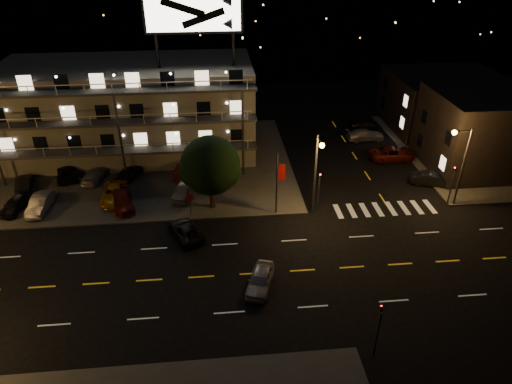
{
  "coord_description": "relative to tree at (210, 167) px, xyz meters",
  "views": [
    {
      "loc": [
        -0.39,
        -27.56,
        23.62
      ],
      "look_at": [
        3.06,
        8.0,
        2.72
      ],
      "focal_mm": 32.0,
      "sensor_mm": 36.0,
      "label": 1
    }
  ],
  "objects": [
    {
      "name": "side_car_2",
      "position": [
        19.6,
        14.45,
        -3.77
      ],
      "size": [
        4.91,
        2.28,
        1.39
      ],
      "primitive_type": "imported",
      "rotation": [
        0.0,
        0.0,
        1.64
      ],
      "color": "gray",
      "rests_on": "ground"
    },
    {
      "name": "lot_car_3",
      "position": [
        -8.54,
        0.88,
        -3.65
      ],
      "size": [
        3.04,
        4.95,
        1.34
      ],
      "primitive_type": "imported",
      "rotation": [
        0.0,
        0.0,
        0.27
      ],
      "color": "#61160D",
      "rests_on": "curb_nw"
    },
    {
      "name": "tree",
      "position": [
        0.0,
        0.0,
        0.0
      ],
      "size": [
        5.77,
        5.56,
        7.27
      ],
      "color": "black",
      "rests_on": "curb_nw"
    },
    {
      "name": "ground",
      "position": [
        1.0,
        -9.97,
        -4.47
      ],
      "size": [
        140.0,
        140.0,
        0.0
      ],
      "primitive_type": "plane",
      "color": "black",
      "rests_on": "ground"
    },
    {
      "name": "lot_car_5",
      "position": [
        -19.12,
        5.46,
        -3.68
      ],
      "size": [
        2.08,
        4.05,
        1.27
      ],
      "primitive_type": "imported",
      "rotation": [
        0.0,
        0.0,
        3.34
      ],
      "color": "black",
      "rests_on": "curb_nw"
    },
    {
      "name": "lot_car_8",
      "position": [
        -8.75,
        6.62,
        -3.64
      ],
      "size": [
        2.9,
        4.25,
        1.34
      ],
      "primitive_type": "imported",
      "rotation": [
        0.0,
        0.0,
        2.77
      ],
      "color": "black",
      "rests_on": "curb_nw"
    },
    {
      "name": "side_bldg_back",
      "position": [
        30.99,
        18.03,
        -0.97
      ],
      "size": [
        14.06,
        12.0,
        7.0
      ],
      "color": "black",
      "rests_on": "ground"
    },
    {
      "name": "streetlight_nc",
      "position": [
        9.5,
        -2.03,
        0.49
      ],
      "size": [
        0.44,
        1.92,
        8.0
      ],
      "color": "#2D2D30",
      "rests_on": "ground"
    },
    {
      "name": "road_car_west",
      "position": [
        -2.31,
        -4.48,
        -3.84
      ],
      "size": [
        3.75,
        4.93,
        1.24
      ],
      "primitive_type": "imported",
      "rotation": [
        0.0,
        0.0,
        3.58
      ],
      "color": "black",
      "rests_on": "ground"
    },
    {
      "name": "side_car_1",
      "position": [
        21.04,
        8.65,
        -3.71
      ],
      "size": [
        5.53,
        2.67,
        1.52
      ],
      "primitive_type": "imported",
      "rotation": [
        0.0,
        0.0,
        1.6
      ],
      "color": "#61160D",
      "rests_on": "ground"
    },
    {
      "name": "side_car_0",
      "position": [
        22.94,
        2.36,
        -3.78
      ],
      "size": [
        4.39,
        2.85,
        1.37
      ],
      "primitive_type": "imported",
      "rotation": [
        0.0,
        0.0,
        1.2
      ],
      "color": "black",
      "rests_on": "ground"
    },
    {
      "name": "motel",
      "position": [
        -8.94,
        13.91,
        0.88
      ],
      "size": [
        28.0,
        13.8,
        18.1
      ],
      "color": "gray",
      "rests_on": "ground"
    },
    {
      "name": "lot_car_7",
      "position": [
        -12.25,
        6.58,
        -3.69
      ],
      "size": [
        2.68,
        4.62,
        1.26
      ],
      "primitive_type": "imported",
      "rotation": [
        0.0,
        0.0,
        2.92
      ],
      "color": "gray",
      "rests_on": "curb_nw"
    },
    {
      "name": "lot_car_1",
      "position": [
        -16.22,
        0.96,
        -3.6
      ],
      "size": [
        1.71,
        4.4,
        1.43
      ],
      "primitive_type": "imported",
      "rotation": [
        0.0,
        0.0,
        -0.05
      ],
      "color": "gray",
      "rests_on": "curb_nw"
    },
    {
      "name": "signal_nw",
      "position": [
        10.0,
        -1.47,
        -1.9
      ],
      "size": [
        0.2,
        0.27,
        4.6
      ],
      "color": "#2D2D30",
      "rests_on": "ground"
    },
    {
      "name": "banner_north",
      "position": [
        6.09,
        -1.57,
        -1.04
      ],
      "size": [
        0.83,
        0.16,
        6.4
      ],
      "color": "#2D2D30",
      "rests_on": "ground"
    },
    {
      "name": "side_bldg_front",
      "position": [
        30.99,
        6.03,
        -0.22
      ],
      "size": [
        14.06,
        10.0,
        8.5
      ],
      "color": "black",
      "rests_on": "ground"
    },
    {
      "name": "lot_car_6",
      "position": [
        -15.42,
        7.53,
        -3.68
      ],
      "size": [
        3.23,
        4.94,
        1.26
      ],
      "primitive_type": "imported",
      "rotation": [
        0.0,
        0.0,
        3.41
      ],
      "color": "black",
      "rests_on": "curb_nw"
    },
    {
      "name": "side_car_3",
      "position": [
        20.59,
        18.31,
        -3.82
      ],
      "size": [
        3.81,
        1.54,
        1.3
      ],
      "primitive_type": "imported",
      "rotation": [
        0.0,
        0.0,
        1.57
      ],
      "color": "black",
      "rests_on": "ground"
    },
    {
      "name": "stop_sign",
      "position": [
        -2.0,
        -1.4,
        -2.75
      ],
      "size": [
        0.91,
        0.11,
        2.61
      ],
      "color": "#2D2D30",
      "rests_on": "ground"
    },
    {
      "name": "lot_car_9",
      "position": [
        -2.55,
        6.99,
        -3.57
      ],
      "size": [
        3.05,
        4.82,
        1.5
      ],
      "primitive_type": "imported",
      "rotation": [
        0.0,
        0.0,
        2.79
      ],
      "color": "#61160D",
      "rests_on": "curb_nw"
    },
    {
      "name": "lot_car_0",
      "position": [
        -18.56,
        1.15,
        -3.64
      ],
      "size": [
        2.54,
        4.23,
        1.35
      ],
      "primitive_type": "imported",
      "rotation": [
        0.0,
        0.0,
        -0.26
      ],
      "color": "black",
      "rests_on": "curb_nw"
    },
    {
      "name": "curb_nw",
      "position": [
        -13.0,
        10.03,
        -4.39
      ],
      "size": [
        44.0,
        24.0,
        0.15
      ],
      "primitive_type": "cube",
      "color": "#3B3A38",
      "rests_on": "ground"
    },
    {
      "name": "lot_car_4",
      "position": [
        -2.78,
        2.33,
        -3.6
      ],
      "size": [
        2.73,
        4.51,
        1.44
      ],
      "primitive_type": "imported",
      "rotation": [
        0.0,
        0.0,
        -0.26
      ],
      "color": "gray",
      "rests_on": "curb_nw"
    },
    {
      "name": "lot_car_2",
      "position": [
        -9.58,
        2.32,
        -3.64
      ],
      "size": [
        2.6,
        5.03,
        1.36
      ],
      "primitive_type": "imported",
      "rotation": [
        0.0,
        0.0,
        0.07
      ],
      "color": "orange",
      "rests_on": "curb_nw"
    },
    {
      "name": "signal_sw",
      "position": [
        10.0,
        -18.47,
        -1.9
      ],
      "size": [
        0.2,
        0.27,
        4.6
      ],
      "color": "#2D2D30",
      "rests_on": "ground"
    },
    {
      "name": "streetlight_ne",
      "position": [
        23.14,
        -1.67,
        0.49
      ],
      "size": [
        1.92,
        0.44,
        8.0
      ],
      "color": "#2D2D30",
      "rests_on": "ground"
    },
    {
      "name": "curb_ne",
      "position": [
        31.0,
        10.03,
        -4.39
      ],
      "size": [
        16.0,
        24.0,
        0.15
      ],
      "primitive_type": "cube",
      "color": "#3B3A38",
      "rests_on": "ground"
    },
    {
      "name": "road_car_east",
      "position": [
        3.46,
        -11.51,
        -3.77
      ],
      "size": [
        2.84,
        4.4,
        1.39
      ],
      "primitive_type": "imported",
      "rotation": [
        0.0,
        0.0,
        -0.32
      ],
      "color": "gray",
      "rests_on": "ground"
    },
    {
      "name": "signal_ne",
      "position": [
        23.0,
        -1.47,
        -1.9
      ],
      "size": [
        0.27,
        0.2,
        4.6
      ],
      "color": "#2D2D30",
      "rests_on": "ground"
    }
  ]
}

